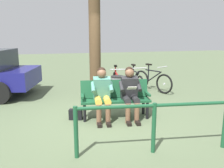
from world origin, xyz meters
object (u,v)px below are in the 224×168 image
Objects in this scene: bench at (115,96)px; litter_bin at (117,88)px; person_reading at (130,91)px; handbag at (76,114)px; tree_trunk at (95,42)px; bicycle_green at (152,81)px; bicycle_red at (116,83)px; person_companion at (102,91)px; bicycle_silver at (135,82)px.

litter_bin is (-0.46, -1.33, -0.14)m from bench.
bench reaches higher than litter_bin.
handbag is at bearing -3.83° from person_reading.
tree_trunk is at bearing -118.36° from handbag.
bicycle_green is 0.93× the size of bicycle_red.
bicycle_red is at bearing -128.18° from handbag.
handbag is 3.59m from bicycle_green.
bicycle_green is at bearing -144.26° from handbag.
bench is 2.24× the size of litter_bin.
person_reading is at bearing -60.10° from bicycle_green.
tree_trunk is at bearing -66.32° from person_reading.
bicycle_red is (-0.81, -0.58, -1.37)m from tree_trunk.
tree_trunk is 4.69× the size of litter_bin.
person_companion reaches higher than bicycle_silver.
person_reading is 0.35× the size of tree_trunk.
handbag is 0.41× the size of litter_bin.
bicycle_silver and bicycle_red have the same top height.
person_companion reaches higher than handbag.
tree_trunk is 2.08× the size of bicycle_red.
bench is at bearing 70.84° from litter_bin.
bicycle_green reaches higher than handbag.
handbag is at bearing -7.77° from person_companion.
bicycle_red is at bearing -144.19° from tree_trunk.
person_reading is 1.58m from litter_bin.
tree_trunk is 1.50m from litter_bin.
handbag is 1.90m from litter_bin.
bicycle_green is at bearing 92.41° from bicycle_silver.
tree_trunk is at bearing -63.33° from bicycle_silver.
bench is at bearing -67.23° from bicycle_green.
bicycle_green is 1.34m from bicycle_red.
litter_bin is 1.72m from bicycle_green.
handbag is 0.18× the size of bicycle_silver.
bicycle_silver is (-1.04, -2.35, -0.31)m from person_reading.
bicycle_silver is at bearing -136.96° from litter_bin.
bench is at bearing -29.54° from bicycle_silver.
bench is at bearing -26.98° from person_reading.
person_companion is at bearing 61.07° from litter_bin.
person_companion is at bearing 83.78° from tree_trunk.
bicycle_silver is (-1.33, -2.14, -0.15)m from bench.
handbag is 0.18× the size of bicycle_red.
bicycle_green is at bearing -127.39° from person_companion.
person_reading reaches higher than litter_bin.
bicycle_red is (-0.34, -2.26, -0.31)m from person_reading.
person_reading is at bearing 1.87° from bicycle_red.
bench is 2.53m from bicycle_silver.
person_reading is 1.36m from handbag.
bicycle_silver is (-1.50, -0.68, -1.37)m from tree_trunk.
bicycle_silver is at bearing -113.57° from bench.
person_companion is 0.71× the size of bicycle_silver.
tree_trunk is 2.06× the size of bicycle_silver.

